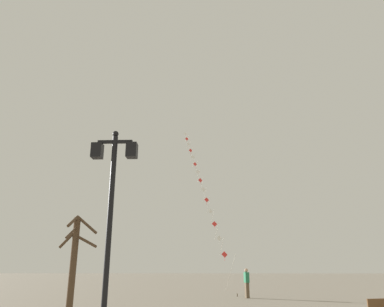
# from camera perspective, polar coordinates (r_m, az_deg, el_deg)

# --- Properties ---
(ground_plane) EXTENTS (160.00, 160.00, 0.00)m
(ground_plane) POSITION_cam_1_polar(r_m,az_deg,el_deg) (22.07, 2.42, -22.16)
(ground_plane) COLOR gray
(twin_lantern_lamp_post) EXTENTS (1.21, 0.28, 5.34)m
(twin_lantern_lamp_post) POSITION_cam_1_polar(r_m,az_deg,el_deg) (9.55, -12.59, -5.94)
(twin_lantern_lamp_post) COLOR black
(twin_lantern_lamp_post) RESTS_ON ground_plane
(kite_train) EXTENTS (4.87, 21.28, 19.23)m
(kite_train) POSITION_cam_1_polar(r_m,az_deg,el_deg) (36.67, 1.35, -4.35)
(kite_train) COLOR brown
(kite_train) RESTS_ON ground_plane
(kite_flyer) EXTENTS (0.32, 0.63, 1.71)m
(kite_flyer) POSITION_cam_1_polar(r_m,az_deg,el_deg) (23.53, 8.64, -19.49)
(kite_flyer) COLOR brown
(kite_flyer) RESTS_ON ground_plane
(bare_tree) EXTENTS (1.74, 1.35, 3.94)m
(bare_tree) POSITION_cam_1_polar(r_m,az_deg,el_deg) (16.41, -18.15, -15.38)
(bare_tree) COLOR #4C3826
(bare_tree) RESTS_ON ground_plane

